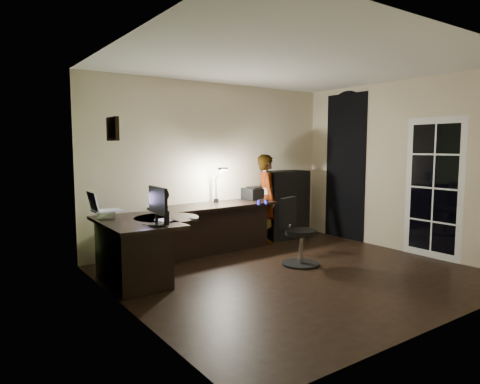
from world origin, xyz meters
TOP-DOWN VIEW (x-y plane):
  - floor at (0.00, 0.00)m, footprint 4.50×4.00m
  - ceiling at (0.00, 0.00)m, footprint 4.50×4.00m
  - wall_back at (0.00, 2.00)m, footprint 4.50×0.01m
  - wall_front at (0.00, -2.00)m, footprint 4.50×0.01m
  - wall_left at (-2.25, 0.00)m, footprint 0.01×4.00m
  - wall_right at (2.25, 0.00)m, footprint 0.01×4.00m
  - green_wall_overlay at (-2.24, 0.00)m, footprint 0.00×4.00m
  - arched_doorway at (2.24, 1.15)m, footprint 0.01×0.90m
  - french_door at (2.24, -0.55)m, footprint 0.02×0.92m
  - framed_picture at (-2.22, 0.45)m, footprint 0.04×0.30m
  - desk_left at (-1.83, 0.87)m, footprint 0.85×1.35m
  - desk_right at (-0.21, 1.63)m, footprint 2.05×0.81m
  - cabinet at (1.36, 1.77)m, footprint 0.84×0.44m
  - laptop_stand at (-2.08, 1.20)m, footprint 0.26×0.24m
  - laptop at (-2.07, 1.20)m, footprint 0.36×0.34m
  - monitor at (-1.76, 0.39)m, footprint 0.11×0.48m
  - mouse at (-1.28, 0.48)m, footprint 0.08×0.10m
  - phone at (-1.22, 0.52)m, footprint 0.11×0.14m
  - pen at (-1.87, 0.44)m, footprint 0.03×0.14m
  - speaker at (-1.68, 0.32)m, footprint 0.07×0.07m
  - notepad at (-1.58, 0.61)m, footprint 0.17×0.22m
  - desk_fan at (-1.15, 1.59)m, footprint 0.21×0.13m
  - headphones at (0.37, 1.17)m, footprint 0.19×0.09m
  - printer at (0.76, 1.80)m, footprint 0.49×0.39m
  - desk_lamp at (-0.08, 1.83)m, footprint 0.15×0.28m
  - office_chair at (0.35, 0.27)m, footprint 0.67×0.67m
  - person at (0.85, 1.68)m, footprint 0.56×0.65m

SIDE VIEW (x-z plane):
  - floor at x=0.00m, z-range -0.01..0.00m
  - desk_right at x=-0.21m, z-range 0.00..0.76m
  - desk_left at x=-1.83m, z-range 0.00..0.77m
  - office_chair at x=0.35m, z-range 0.00..0.94m
  - cabinet at x=1.36m, z-range 0.00..1.23m
  - person at x=0.85m, z-range 0.00..1.53m
  - phone at x=-1.22m, z-range 0.78..0.79m
  - pen at x=-1.87m, z-range 0.78..0.79m
  - notepad at x=-1.58m, z-range 0.78..0.79m
  - mouse at x=-1.28m, z-range 0.78..0.81m
  - headphones at x=0.37m, z-range 0.76..0.85m
  - laptop_stand at x=-2.08m, z-range 0.78..0.87m
  - speaker at x=-1.68m, z-range 0.78..0.94m
  - printer at x=0.76m, z-range 0.76..0.97m
  - desk_fan at x=-1.15m, z-range 0.76..1.07m
  - monitor at x=-1.76m, z-range 0.78..1.09m
  - laptop at x=-2.07m, z-range 0.86..1.11m
  - french_door at x=2.24m, z-range 0.00..2.10m
  - desk_lamp at x=-0.08m, z-range 0.76..1.36m
  - arched_doorway at x=2.24m, z-range 0.00..2.60m
  - wall_back at x=0.00m, z-range 0.00..2.70m
  - wall_front at x=0.00m, z-range 0.00..2.70m
  - wall_left at x=-2.25m, z-range 0.00..2.70m
  - wall_right at x=2.25m, z-range 0.00..2.70m
  - green_wall_overlay at x=-2.24m, z-range 0.00..2.70m
  - framed_picture at x=-2.22m, z-range 1.73..1.98m
  - ceiling at x=0.00m, z-range 2.70..2.71m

